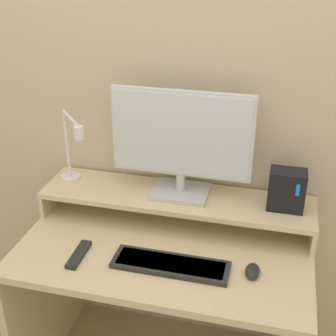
{
  "coord_description": "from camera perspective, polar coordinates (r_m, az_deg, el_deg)",
  "views": [
    {
      "loc": [
        0.37,
        -1.1,
        1.78
      ],
      "look_at": [
        0.01,
        0.35,
        1.03
      ],
      "focal_mm": 50.0,
      "sensor_mm": 36.0,
      "label": 1
    }
  ],
  "objects": [
    {
      "name": "wall_back",
      "position": [
        1.89,
        2.27,
        10.35
      ],
      "size": [
        6.0,
        0.05,
        2.5
      ],
      "color": "beige",
      "rests_on": "ground_plane"
    },
    {
      "name": "desk",
      "position": [
        1.95,
        -0.4,
        -14.41
      ],
      "size": [
        1.12,
        0.64,
        0.71
      ],
      "color": "beige",
      "rests_on": "ground_plane"
    },
    {
      "name": "monitor_shelf",
      "position": [
        1.92,
        0.99,
        -3.81
      ],
      "size": [
        1.12,
        0.26,
        0.12
      ],
      "color": "beige",
      "rests_on": "desk"
    },
    {
      "name": "monitor",
      "position": [
        1.82,
        1.63,
        3.23
      ],
      "size": [
        0.56,
        0.18,
        0.44
      ],
      "color": "#BCBCC1",
      "rests_on": "monitor_shelf"
    },
    {
      "name": "desk_lamp",
      "position": [
        1.95,
        -11.61,
        2.02
      ],
      "size": [
        0.19,
        0.21,
        0.32
      ],
      "color": "silver",
      "rests_on": "monitor_shelf"
    },
    {
      "name": "router_dock",
      "position": [
        1.84,
        14.27,
        -2.6
      ],
      "size": [
        0.14,
        0.09,
        0.16
      ],
      "color": "black",
      "rests_on": "monitor_shelf"
    },
    {
      "name": "keyboard",
      "position": [
        1.71,
        0.31,
        -11.68
      ],
      "size": [
        0.42,
        0.13,
        0.02
      ],
      "color": "#282828",
      "rests_on": "desk"
    },
    {
      "name": "mouse",
      "position": [
        1.71,
        10.26,
        -12.27
      ],
      "size": [
        0.05,
        0.09,
        0.03
      ],
      "color": "black",
      "rests_on": "desk"
    },
    {
      "name": "remote_control",
      "position": [
        1.8,
        -10.82,
        -10.32
      ],
      "size": [
        0.04,
        0.16,
        0.02
      ],
      "color": "black",
      "rests_on": "desk"
    }
  ]
}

